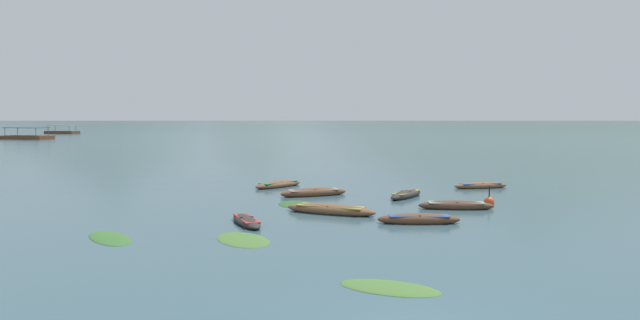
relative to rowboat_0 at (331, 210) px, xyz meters
The scene contains 19 objects.
ground_plane 1486.22m from the rowboat_0, 89.95° to the left, with size 6000.00×6000.00×0.00m, color #385660.
mountain_1 2153.22m from the rowboat_0, 109.99° to the left, with size 1015.31×1015.31×303.58m, color #4C5B56.
mountain_2 2114.17m from the rowboat_0, 95.16° to the left, with size 762.72×762.72×245.03m, color slate.
mountain_3 2119.33m from the rowboat_0, 67.09° to the left, with size 1887.44×1887.44×460.73m, color #56665B.
rowboat_0 is the anchor object (origin of this frame).
rowboat_1 5.54m from the rowboat_0, 97.54° to the left, with size 3.82×2.13×0.52m.
rowboat_2 9.71m from the rowboat_0, 107.16° to the left, with size 3.21×3.35×0.47m.
rowboat_3 4.11m from the rowboat_0, 33.53° to the right, with size 3.30×0.91×0.49m.
rowboat_4 4.11m from the rowboat_0, 145.74° to the right, with size 1.84×3.15×0.36m.
rowboat_5 5.92m from the rowboat_0, 10.78° to the left, with size 3.51×1.09×0.48m.
rowboat_6 12.64m from the rowboat_0, 42.87° to the left, with size 3.47×1.52×0.45m.
rowboat_7 6.36m from the rowboat_0, 49.32° to the left, with size 2.52×3.17×0.45m.
ferry_1 104.24m from the rowboat_0, 123.96° to the left, with size 10.76×6.86×2.54m.
ferry_2 144.41m from the rowboat_0, 118.77° to the left, with size 9.66×5.86×2.54m.
mooring_buoy 8.20m from the rowboat_0, 17.98° to the left, with size 0.50×0.50×1.03m.
weed_patch_0 2.98m from the rowboat_0, 123.00° to the left, with size 2.32×1.63×0.14m, color #2D5628.
weed_patch_1 9.23m from the rowboat_0, 147.89° to the right, with size 2.88×1.18×0.14m, color #38662D.
weed_patch_2 6.08m from the rowboat_0, 121.51° to the right, with size 2.72×1.61×0.14m, color #477033.
weed_patch_3 10.60m from the rowboat_0, 84.07° to the right, with size 1.22×2.54×0.14m, color #477033.
Camera 1 is at (-1.99, -9.78, 4.15)m, focal length 30.57 mm.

